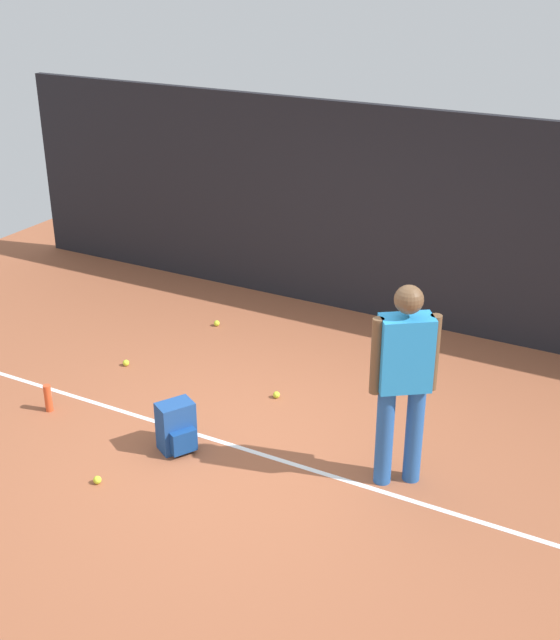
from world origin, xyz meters
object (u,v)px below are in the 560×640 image
object	(u,v)px
backpack	(177,428)
tennis_ball_far_left	(126,363)
tennis_player	(404,375)
tennis_ball_near_player	(217,323)
tennis_ball_by_fence	(97,480)
tennis_ball_mid_court	(276,395)
water_bottle	(48,398)

from	to	relation	value
backpack	tennis_ball_far_left	world-z (taller)	backpack
tennis_player	backpack	size ratio (longest dim) A/B	3.86
tennis_ball_near_player	tennis_ball_by_fence	size ratio (longest dim) A/B	1.00
tennis_ball_near_player	tennis_ball_by_fence	distance (m)	3.08
tennis_ball_mid_court	water_bottle	size ratio (longest dim) A/B	0.25
tennis_ball_far_left	tennis_player	bearing A→B (deg)	-9.64
backpack	tennis_ball_by_fence	xyz separation A→B (m)	(-0.28, -0.72, -0.18)
tennis_ball_mid_court	water_bottle	distance (m)	2.12
tennis_ball_mid_court	tennis_ball_by_fence	bearing A→B (deg)	-107.96
tennis_ball_near_player	tennis_player	bearing A→B (deg)	-32.16
backpack	tennis_ball_mid_court	world-z (taller)	backpack
tennis_ball_by_fence	water_bottle	size ratio (longest dim) A/B	0.25
tennis_ball_far_left	water_bottle	xyz separation A→B (m)	(-0.07, -1.05, 0.10)
backpack	water_bottle	bearing A→B (deg)	121.65
backpack	water_bottle	distance (m)	1.42
tennis_ball_by_fence	tennis_ball_far_left	bearing A→B (deg)	121.57
tennis_ball_far_left	water_bottle	world-z (taller)	water_bottle
tennis_ball_far_left	tennis_ball_by_fence	bearing A→B (deg)	-58.43
backpack	tennis_ball_mid_court	distance (m)	1.22
tennis_ball_far_left	water_bottle	bearing A→B (deg)	-93.86
tennis_ball_by_fence	tennis_ball_mid_court	size ratio (longest dim) A/B	1.00
water_bottle	tennis_ball_near_player	bearing A→B (deg)	80.84
tennis_ball_far_left	water_bottle	size ratio (longest dim) A/B	0.25
tennis_player	tennis_ball_by_fence	size ratio (longest dim) A/B	25.76
tennis_ball_near_player	water_bottle	xyz separation A→B (m)	(-0.37, -2.31, 0.10)
water_bottle	backpack	bearing A→B (deg)	1.82
tennis_player	water_bottle	size ratio (longest dim) A/B	6.40
backpack	tennis_ball_by_fence	size ratio (longest dim) A/B	6.67
tennis_player	tennis_ball_by_fence	distance (m)	2.59
tennis_ball_near_player	tennis_ball_by_fence	world-z (taller)	same
tennis_ball_near_player	water_bottle	size ratio (longest dim) A/B	0.25
tennis_ball_by_fence	tennis_ball_far_left	distance (m)	2.03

